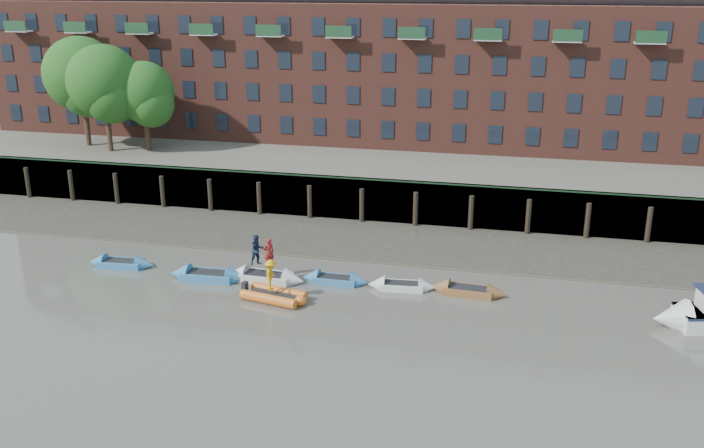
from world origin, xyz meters
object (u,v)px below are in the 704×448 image
(rowboat_3, at_px, (266,277))
(rowboat_5, at_px, (401,286))
(rowboat_6, at_px, (468,291))
(person_rib_crew, at_px, (271,275))
(rowboat_2, at_px, (208,276))
(person_rower_b, at_px, (257,250))
(rowboat_0, at_px, (121,263))
(rowboat_4, at_px, (335,280))
(person_rower_a, at_px, (269,253))
(rib_tender, at_px, (276,296))

(rowboat_3, distance_m, rowboat_5, 8.19)
(rowboat_3, bearing_deg, rowboat_6, 6.05)
(person_rib_crew, bearing_deg, rowboat_6, -79.72)
(rowboat_2, bearing_deg, person_rower_b, 10.71)
(rowboat_0, relative_size, person_rower_b, 2.31)
(rowboat_4, bearing_deg, person_rib_crew, -132.20)
(rowboat_0, bearing_deg, rowboat_5, -3.09)
(rowboat_3, bearing_deg, person_rib_crew, -61.23)
(rowboat_4, bearing_deg, rowboat_5, -0.02)
(rowboat_0, relative_size, rowboat_4, 1.08)
(rowboat_6, distance_m, person_rower_b, 12.66)
(rowboat_2, bearing_deg, person_rower_a, 6.10)
(rowboat_6, bearing_deg, person_rib_crew, -158.90)
(rowboat_6, height_order, person_rower_b, person_rower_b)
(rowboat_5, distance_m, person_rib_crew, 7.72)
(rowboat_2, height_order, person_rower_a, person_rower_a)
(rowboat_0, xyz_separation_m, rowboat_5, (17.81, 0.51, -0.02))
(person_rower_a, relative_size, person_rower_b, 0.95)
(rowboat_3, xyz_separation_m, rowboat_6, (12.02, 0.77, -0.02))
(rowboat_6, xyz_separation_m, person_rower_b, (-12.54, -0.61, 1.66))
(rowboat_5, height_order, person_rower_b, person_rower_b)
(rib_tender, xyz_separation_m, person_rower_b, (-2.03, 2.67, 1.60))
(rowboat_6, relative_size, person_rower_b, 2.38)
(rowboat_3, bearing_deg, rowboat_0, -178.41)
(rowboat_2, height_order, person_rower_b, person_rower_b)
(rib_tender, bearing_deg, person_rower_b, 139.05)
(rowboat_2, relative_size, rowboat_3, 1.00)
(rowboat_0, distance_m, person_rib_crew, 11.28)
(rowboat_2, xyz_separation_m, person_rower_a, (3.69, 0.59, 1.59))
(rowboat_3, xyz_separation_m, rib_tender, (1.52, -2.52, 0.04))
(rowboat_6, distance_m, person_rib_crew, 11.34)
(rowboat_6, bearing_deg, rowboat_4, -175.06)
(rowboat_3, height_order, rowboat_5, rowboat_3)
(rowboat_3, height_order, rowboat_4, rowboat_3)
(rowboat_0, height_order, rowboat_4, rowboat_0)
(rowboat_6, height_order, rib_tender, rowboat_6)
(rowboat_4, relative_size, rowboat_6, 0.90)
(rowboat_6, bearing_deg, rowboat_2, -170.90)
(rowboat_4, bearing_deg, rowboat_6, 0.98)
(rowboat_4, relative_size, rib_tender, 1.04)
(rowboat_2, height_order, rowboat_6, rowboat_2)
(person_rower_b, bearing_deg, person_rib_crew, -97.66)
(rowboat_2, relative_size, person_rower_b, 2.61)
(rowboat_6, bearing_deg, rowboat_5, -174.03)
(rib_tender, bearing_deg, person_rower_a, 128.19)
(rowboat_5, bearing_deg, person_rower_a, 179.29)
(rowboat_2, relative_size, person_rower_a, 2.75)
(rowboat_2, xyz_separation_m, person_rower_b, (2.92, 0.71, 1.64))
(rowboat_2, xyz_separation_m, rowboat_5, (11.60, 1.20, -0.04))
(rowboat_5, bearing_deg, rowboat_0, 176.50)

